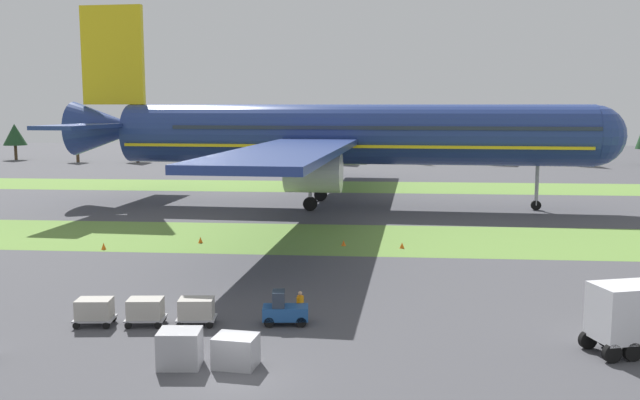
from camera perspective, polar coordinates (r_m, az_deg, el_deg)
ground_plane at (r=33.25m, az=-7.04°, el=-14.19°), size 400.00×400.00×0.00m
grass_strip_near at (r=65.39m, az=-0.92°, el=-3.18°), size 320.00×15.44×0.01m
grass_strip_far at (r=107.67m, az=1.41°, el=1.12°), size 320.00×15.44×0.01m
airliner at (r=85.66m, az=1.28°, el=5.51°), size 69.07×85.07×25.27m
baggage_tug at (r=39.81m, az=-3.00°, el=-9.17°), size 2.72×1.56×1.97m
cargo_dolly_lead at (r=40.27m, az=-10.25°, el=-8.93°), size 2.34×1.72×1.55m
cargo_dolly_second at (r=40.83m, az=-14.32°, el=-8.82°), size 2.34×1.72×1.55m
cargo_dolly_third at (r=41.59m, az=-18.25°, el=-8.66°), size 2.34×1.72×1.55m
ground_crew_marshaller at (r=40.49m, az=-1.66°, el=-8.68°), size 0.39×0.45×1.74m
uld_container_1 at (r=34.29m, az=-11.58°, el=-12.00°), size 2.12×1.75×1.79m
uld_container_2 at (r=33.92m, az=-7.01°, el=-12.36°), size 2.18×1.83×1.52m
taxiway_marker_0 at (r=63.93m, az=-9.92°, el=-3.29°), size 0.44×0.44×0.57m
taxiway_marker_1 at (r=61.77m, az=1.98°, el=-3.60°), size 0.44×0.44×0.51m
taxiway_marker_2 at (r=63.06m, az=-17.56°, el=-3.69°), size 0.44×0.44×0.59m
taxiway_marker_3 at (r=61.09m, az=6.84°, el=-3.77°), size 0.44×0.44×0.53m
distant_tree_line at (r=152.04m, az=2.30°, el=5.52°), size 163.68×11.25×11.68m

